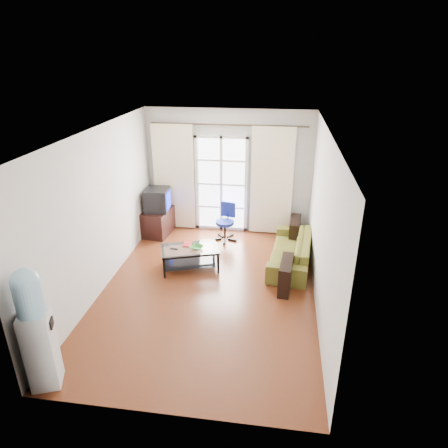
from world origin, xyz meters
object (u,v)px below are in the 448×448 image
(sofa, at_px, (291,250))
(tv_stand, at_px, (158,222))
(task_chair, at_px, (225,229))
(water_cooler, at_px, (36,327))
(coffee_table, at_px, (190,255))
(crt_tv, at_px, (156,200))

(sofa, height_order, tv_stand, tv_stand)
(task_chair, bearing_deg, water_cooler, -95.63)
(sofa, relative_size, coffee_table, 1.61)
(crt_tv, height_order, water_cooler, water_cooler)
(coffee_table, bearing_deg, tv_stand, 126.31)
(water_cooler, bearing_deg, sofa, 29.08)
(crt_tv, bearing_deg, task_chair, -5.45)
(coffee_table, bearing_deg, crt_tv, 126.43)
(coffee_table, height_order, tv_stand, tv_stand)
(water_cooler, bearing_deg, coffee_table, 49.16)
(tv_stand, distance_m, task_chair, 1.53)
(sofa, bearing_deg, water_cooler, -34.84)
(coffee_table, distance_m, tv_stand, 1.76)
(coffee_table, distance_m, crt_tv, 1.84)
(crt_tv, bearing_deg, water_cooler, -94.26)
(sofa, distance_m, tv_stand, 3.06)
(tv_stand, distance_m, water_cooler, 4.48)
(coffee_table, height_order, water_cooler, water_cooler)
(sofa, height_order, task_chair, task_chair)
(crt_tv, distance_m, water_cooler, 4.44)
(coffee_table, xyz_separation_m, tv_stand, (-1.04, 1.42, 0.01))
(tv_stand, bearing_deg, crt_tv, -89.95)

